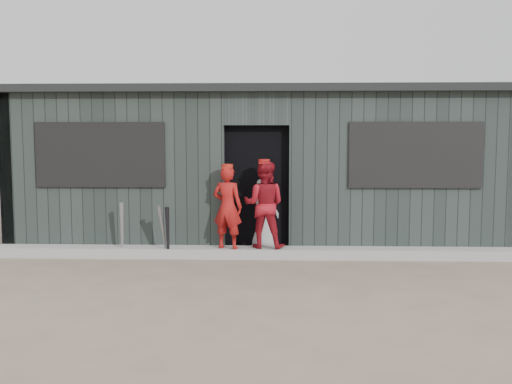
{
  "coord_description": "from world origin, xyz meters",
  "views": [
    {
      "loc": [
        0.29,
        -6.69,
        1.8
      ],
      "look_at": [
        0.0,
        1.8,
        1.0
      ],
      "focal_mm": 40.0,
      "sensor_mm": 36.0,
      "label": 1
    }
  ],
  "objects_px": {
    "player_grey_back": "(263,215)",
    "bat_mid": "(163,232)",
    "dugout": "(259,167)",
    "player_red_right": "(264,204)",
    "bat_left": "(122,230)",
    "bat_right": "(168,233)",
    "player_red_left": "(227,207)"
  },
  "relations": [
    {
      "from": "bat_right",
      "to": "player_grey_back",
      "type": "xyz_separation_m",
      "value": [
        1.41,
        0.61,
        0.19
      ]
    },
    {
      "from": "player_grey_back",
      "to": "player_red_right",
      "type": "bearing_deg",
      "value": 109.79
    },
    {
      "from": "bat_mid",
      "to": "player_red_right",
      "type": "distance_m",
      "value": 1.57
    },
    {
      "from": "player_red_right",
      "to": "bat_right",
      "type": "bearing_deg",
      "value": 17.43
    },
    {
      "from": "bat_left",
      "to": "bat_mid",
      "type": "bearing_deg",
      "value": -6.2
    },
    {
      "from": "bat_mid",
      "to": "bat_right",
      "type": "relative_size",
      "value": 1.04
    },
    {
      "from": "bat_right",
      "to": "player_grey_back",
      "type": "distance_m",
      "value": 1.55
    },
    {
      "from": "bat_left",
      "to": "player_grey_back",
      "type": "distance_m",
      "value": 2.19
    },
    {
      "from": "bat_mid",
      "to": "bat_right",
      "type": "xyz_separation_m",
      "value": [
        0.08,
        -0.06,
        -0.01
      ]
    },
    {
      "from": "player_red_left",
      "to": "player_grey_back",
      "type": "relative_size",
      "value": 1.05
    },
    {
      "from": "bat_left",
      "to": "bat_mid",
      "type": "height_order",
      "value": "bat_left"
    },
    {
      "from": "player_red_left",
      "to": "player_grey_back",
      "type": "xyz_separation_m",
      "value": [
        0.53,
        0.47,
        -0.18
      ]
    },
    {
      "from": "player_red_left",
      "to": "player_grey_back",
      "type": "distance_m",
      "value": 0.73
    },
    {
      "from": "player_grey_back",
      "to": "bat_mid",
      "type": "bearing_deg",
      "value": 37.65
    },
    {
      "from": "player_red_right",
      "to": "player_grey_back",
      "type": "bearing_deg",
      "value": -79.23
    },
    {
      "from": "bat_right",
      "to": "player_red_right",
      "type": "xyz_separation_m",
      "value": [
        1.43,
        0.23,
        0.41
      ]
    },
    {
      "from": "bat_right",
      "to": "player_red_right",
      "type": "bearing_deg",
      "value": 9.11
    },
    {
      "from": "bat_right",
      "to": "player_red_left",
      "type": "distance_m",
      "value": 0.97
    },
    {
      "from": "bat_right",
      "to": "player_red_left",
      "type": "height_order",
      "value": "player_red_left"
    },
    {
      "from": "bat_left",
      "to": "player_grey_back",
      "type": "relative_size",
      "value": 0.72
    },
    {
      "from": "player_grey_back",
      "to": "bat_left",
      "type": "bearing_deg",
      "value": 30.09
    },
    {
      "from": "bat_mid",
      "to": "player_red_right",
      "type": "xyz_separation_m",
      "value": [
        1.5,
        0.17,
        0.4
      ]
    },
    {
      "from": "bat_left",
      "to": "bat_mid",
      "type": "relative_size",
      "value": 1.02
    },
    {
      "from": "player_grey_back",
      "to": "player_red_left",
      "type": "bearing_deg",
      "value": 58.62
    },
    {
      "from": "bat_mid",
      "to": "bat_right",
      "type": "bearing_deg",
      "value": -35.11
    },
    {
      "from": "bat_right",
      "to": "player_red_right",
      "type": "relative_size",
      "value": 0.61
    },
    {
      "from": "bat_left",
      "to": "player_red_right",
      "type": "bearing_deg",
      "value": 2.75
    },
    {
      "from": "bat_left",
      "to": "player_red_left",
      "type": "relative_size",
      "value": 0.68
    },
    {
      "from": "dugout",
      "to": "player_grey_back",
      "type": "bearing_deg",
      "value": -85.34
    },
    {
      "from": "bat_left",
      "to": "player_red_left",
      "type": "bearing_deg",
      "value": 0.57
    },
    {
      "from": "player_red_right",
      "to": "dugout",
      "type": "bearing_deg",
      "value": -77.53
    },
    {
      "from": "dugout",
      "to": "player_red_right",
      "type": "bearing_deg",
      "value": -85.84
    }
  ]
}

